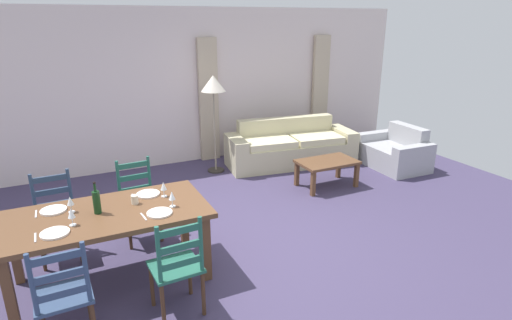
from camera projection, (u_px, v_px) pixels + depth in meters
ground_plane at (243, 245)px, 4.87m from camera, size 9.60×9.60×0.02m
wall_far at (164, 89)px, 7.25m from camera, size 9.60×0.16×2.70m
curtain_panel_left at (209, 101)px, 7.52m from camera, size 0.35×0.08×2.20m
curtain_panel_right at (320, 91)px, 8.52m from camera, size 0.35×0.08×2.20m
dining_table at (107, 221)px, 4.00m from camera, size 1.90×0.96×0.75m
dining_chair_near_left at (63, 296)px, 3.20m from camera, size 0.43×0.41×0.96m
dining_chair_near_right at (177, 267)px, 3.58m from camera, size 0.44×0.42×0.96m
dining_chair_far_left at (56, 217)px, 4.49m from camera, size 0.43×0.41×0.96m
dining_chair_far_right at (139, 200)px, 4.90m from camera, size 0.44×0.42×0.96m
dinner_plate_near_left at (55, 233)px, 3.57m from camera, size 0.24×0.24×0.02m
fork_near_left at (35, 238)px, 3.51m from camera, size 0.02×0.17×0.01m
dinner_plate_near_right at (160, 213)px, 3.94m from camera, size 0.24×0.24×0.02m
fork_near_right at (144, 217)px, 3.88m from camera, size 0.03×0.17×0.01m
dinner_plate_far_left at (53, 210)px, 4.00m from camera, size 0.24×0.24×0.02m
fork_far_left at (36, 214)px, 3.94m from camera, size 0.02×0.17×0.01m
dinner_plate_far_right at (148, 194)px, 4.37m from camera, size 0.24×0.24×0.02m
fork_far_right at (134, 197)px, 4.31m from camera, size 0.02×0.17×0.01m
wine_bottle at (97, 202)px, 3.92m from camera, size 0.07×0.07×0.32m
wine_glass_near_left at (71, 214)px, 3.69m from camera, size 0.06×0.06×0.16m
wine_glass_near_right at (172, 196)px, 4.06m from camera, size 0.06×0.06×0.16m
wine_glass_far_left at (70, 201)px, 3.94m from camera, size 0.06×0.06×0.16m
wine_glass_far_right at (164, 187)px, 4.29m from camera, size 0.06×0.06×0.16m
coffee_cup_primary at (135, 200)px, 4.15m from camera, size 0.07×0.07×0.09m
couch at (290, 148)px, 7.55m from camera, size 2.37×1.10×0.80m
coffee_table at (327, 165)px, 6.47m from camera, size 0.90×0.56×0.42m
armchair_upholstered at (396, 153)px, 7.40m from camera, size 0.84×1.19×0.72m
standing_lamp at (213, 89)px, 6.78m from camera, size 0.40×0.40×1.64m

